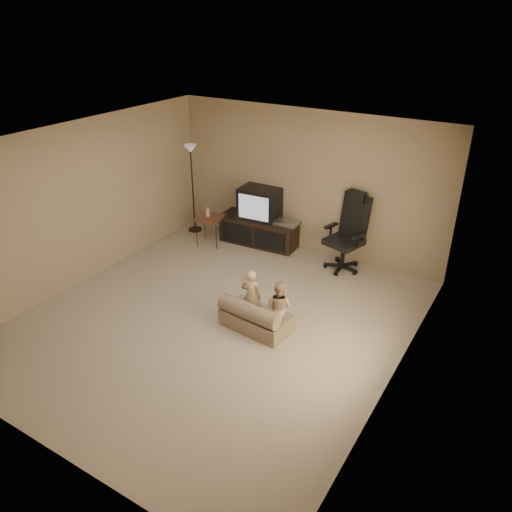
{
  "coord_description": "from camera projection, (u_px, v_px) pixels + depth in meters",
  "views": [
    {
      "loc": [
        3.56,
        -4.73,
        3.99
      ],
      "look_at": [
        0.29,
        0.6,
        0.83
      ],
      "focal_mm": 35.0,
      "sensor_mm": 36.0,
      "label": 1
    }
  ],
  "objects": [
    {
      "name": "floor",
      "position": [
        216.0,
        320.0,
        7.06
      ],
      "size": [
        5.5,
        5.5,
        0.0
      ],
      "primitive_type": "plane",
      "color": "#BBAD94",
      "rests_on": "ground"
    },
    {
      "name": "room_shell",
      "position": [
        212.0,
        221.0,
        6.37
      ],
      "size": [
        5.5,
        5.5,
        5.5
      ],
      "color": "silver",
      "rests_on": "floor"
    },
    {
      "name": "tv_stand",
      "position": [
        260.0,
        221.0,
        9.12
      ],
      "size": [
        1.53,
        0.65,
        1.07
      ],
      "rotation": [
        0.0,
        0.0,
        0.07
      ],
      "color": "black",
      "rests_on": "floor"
    },
    {
      "name": "office_chair",
      "position": [
        347.0,
        242.0,
        8.26
      ],
      "size": [
        0.75,
        0.77,
        1.32
      ],
      "rotation": [
        0.0,
        0.0,
        -0.27
      ],
      "color": "black",
      "rests_on": "floor"
    },
    {
      "name": "side_table",
      "position": [
        209.0,
        218.0,
        9.09
      ],
      "size": [
        0.58,
        0.58,
        0.71
      ],
      "rotation": [
        0.0,
        0.0,
        0.26
      ],
      "color": "brown",
      "rests_on": "floor"
    },
    {
      "name": "floor_lamp",
      "position": [
        192.0,
        169.0,
        9.31
      ],
      "size": [
        0.26,
        0.26,
        1.7
      ],
      "color": "black",
      "rests_on": "floor"
    },
    {
      "name": "child_sofa",
      "position": [
        255.0,
        318.0,
        6.77
      ],
      "size": [
        0.98,
        0.62,
        0.46
      ],
      "rotation": [
        0.0,
        0.0,
        -0.09
      ],
      "color": "#8B745E",
      "rests_on": "floor"
    },
    {
      "name": "toddler_left",
      "position": [
        251.0,
        296.0,
        6.86
      ],
      "size": [
        0.33,
        0.27,
        0.81
      ],
      "primitive_type": "imported",
      "rotation": [
        0.0,
        0.0,
        3.32
      ],
      "color": "tan",
      "rests_on": "floor"
    },
    {
      "name": "toddler_right",
      "position": [
        279.0,
        307.0,
        6.64
      ],
      "size": [
        0.39,
        0.22,
        0.77
      ],
      "primitive_type": "imported",
      "rotation": [
        0.0,
        0.0,
        3.09
      ],
      "color": "tan",
      "rests_on": "floor"
    }
  ]
}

